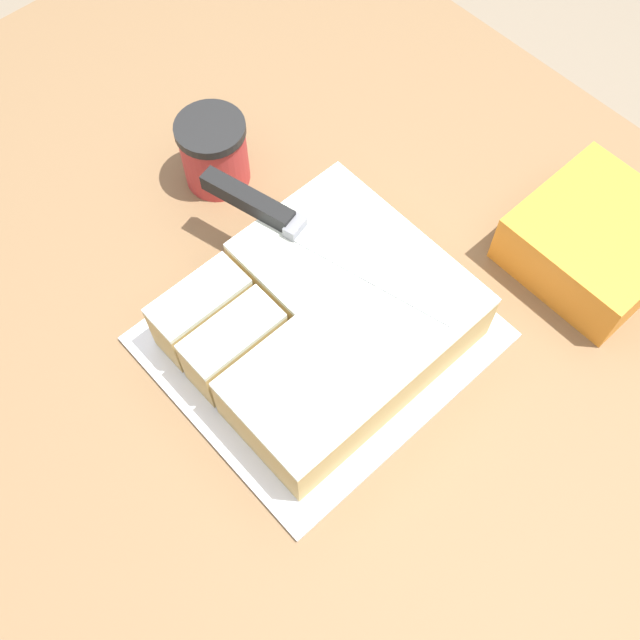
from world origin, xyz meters
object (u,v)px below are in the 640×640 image
object	(u,v)px
cake	(324,320)
knife	(277,217)
cake_board	(320,337)
coffee_cup	(214,152)
storage_box	(596,242)

from	to	relation	value
cake	knife	xyz separation A→B (m)	(-0.12, 0.03, 0.05)
knife	cake_board	bearing A→B (deg)	-32.22
coffee_cup	storage_box	xyz separation A→B (m)	(0.42, 0.27, -0.01)
cake_board	knife	bearing A→B (deg)	162.07
cake_board	knife	distance (m)	0.15
storage_box	cake_board	bearing A→B (deg)	-113.94
cake_board	coffee_cup	distance (m)	0.29
cake_board	knife	world-z (taller)	knife
knife	storage_box	world-z (taller)	knife
coffee_cup	cake	bearing A→B (deg)	-12.48
cake_board	cake	xyz separation A→B (m)	(0.00, 0.00, 0.04)
cake_board	storage_box	distance (m)	0.36
cake_board	cake	bearing A→B (deg)	48.18
knife	coffee_cup	distance (m)	0.17
cake_board	storage_box	xyz separation A→B (m)	(0.15, 0.33, 0.04)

